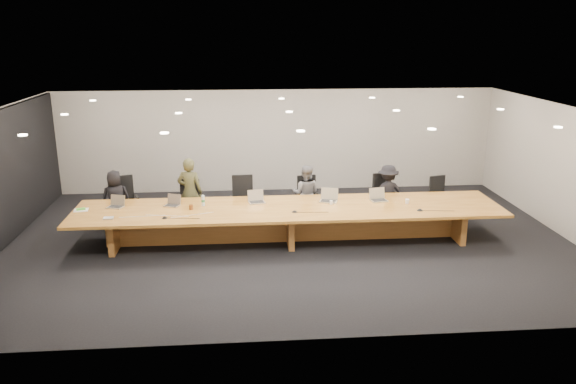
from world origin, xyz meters
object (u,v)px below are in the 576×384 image
person_b (190,192)px  mic_right (420,210)px  laptop_b (172,201)px  paper_cup_far (407,201)px  laptop_d (328,195)px  conference_table (289,218)px  person_d (388,193)px  laptop_a (115,202)px  mic_left (165,217)px  chair_mid_left (243,200)px  person_c (306,193)px  person_a (116,199)px  chair_right (386,196)px  mic_center (295,211)px  chair_far_right (441,197)px  chair_left (189,203)px  av_box (108,218)px  amber_mug (191,207)px  chair_far_left (125,201)px  laptop_c (257,197)px  chair_mid_right (308,198)px  laptop_e (379,195)px  paper_cup_near (331,203)px  water_bottle (203,201)px

person_b → mic_right: bearing=174.4°
laptop_b → paper_cup_far: size_ratio=3.07×
laptop_d → conference_table: bearing=-141.5°
person_d → laptop_d: (-1.53, -0.83, 0.23)m
laptop_a → mic_left: 1.38m
chair_mid_left → mic_left: (-1.57, -1.66, 0.19)m
person_c → mic_left: size_ratio=11.10×
chair_mid_left → person_a: (-2.89, 0.06, 0.09)m
chair_right → person_d: bearing=-107.6°
person_b → mic_center: bearing=159.0°
conference_table → person_d: (2.41, 1.14, 0.15)m
chair_far_right → laptop_b: same height
chair_left → av_box: 2.19m
chair_right → chair_far_right: size_ratio=1.11×
chair_right → mic_center: (-2.33, -1.60, 0.22)m
laptop_d → mic_left: laptop_d is taller
person_d → mic_right: (0.28, -1.58, 0.10)m
laptop_d → mic_right: (1.81, -0.76, -0.13)m
conference_table → amber_mug: bearing=179.2°
chair_far_right → amber_mug: 5.98m
laptop_a → mic_left: bearing=-16.2°
chair_far_left → person_a: bearing=-178.9°
mic_left → laptop_c: bearing=25.1°
laptop_d → av_box: bearing=-151.7°
chair_mid_right → paper_cup_far: chair_mid_right is taller
laptop_e → paper_cup_near: 1.10m
laptop_b → mic_center: bearing=9.0°
person_d → mic_right: person_d is taller
person_c → av_box: person_c is taller
chair_right → av_box: size_ratio=5.66×
chair_mid_left → chair_right: 3.38m
person_b → mic_right: 5.13m
chair_right → av_box: (-6.05, -1.72, 0.21)m
chair_far_left → chair_mid_left: chair_far_left is taller
person_a → person_c: (4.35, 0.04, 0.01)m
laptop_c → av_box: bearing=-175.2°
laptop_e → amber_mug: laptop_e is taller
paper_cup_near → mic_left: 3.50m
laptop_c → paper_cup_far: laptop_c is taller
water_bottle → mic_left: bearing=-133.4°
mic_left → paper_cup_near: bearing=10.2°
chair_mid_right → chair_far_right: 3.21m
chair_far_right → paper_cup_far: chair_far_right is taller
laptop_a → laptop_c: bearing=20.3°
laptop_e → mic_center: (-1.92, -0.61, -0.12)m
person_a → mic_center: person_a is taller
amber_mug → chair_mid_right: bearing=26.4°
chair_mid_left → paper_cup_far: (3.52, -1.12, 0.23)m
chair_left → mic_center: 2.76m
laptop_d → mic_center: size_ratio=2.96×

